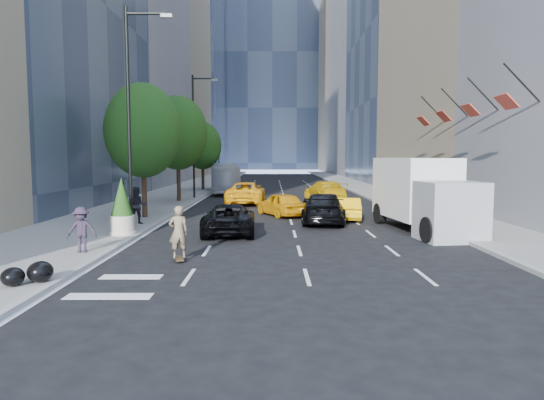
{
  "coord_description": "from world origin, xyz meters",
  "views": [
    {
      "loc": [
        -0.03,
        -18.06,
        3.56
      ],
      "look_at": [
        -0.04,
        3.61,
        1.6
      ],
      "focal_mm": 32.0,
      "sensor_mm": 36.0,
      "label": 1
    }
  ],
  "objects_px": {
    "city_bus": "(224,178)",
    "planter_shrub": "(122,207)",
    "box_truck": "(423,194)",
    "black_sedan_mercedes": "(323,208)",
    "skateboarder": "(179,236)",
    "black_sedan_lincoln": "(229,219)"
  },
  "relations": [
    {
      "from": "black_sedan_mercedes",
      "to": "box_truck",
      "type": "height_order",
      "value": "box_truck"
    },
    {
      "from": "box_truck",
      "to": "planter_shrub",
      "type": "height_order",
      "value": "box_truck"
    },
    {
      "from": "skateboarder",
      "to": "black_sedan_mercedes",
      "type": "height_order",
      "value": "skateboarder"
    },
    {
      "from": "skateboarder",
      "to": "box_truck",
      "type": "bearing_deg",
      "value": -163.22
    },
    {
      "from": "skateboarder",
      "to": "box_truck",
      "type": "relative_size",
      "value": 0.24
    },
    {
      "from": "city_bus",
      "to": "planter_shrub",
      "type": "bearing_deg",
      "value": -102.02
    },
    {
      "from": "black_sedan_mercedes",
      "to": "city_bus",
      "type": "relative_size",
      "value": 0.53
    },
    {
      "from": "box_truck",
      "to": "planter_shrub",
      "type": "xyz_separation_m",
      "value": [
        -13.76,
        -1.94,
        -0.43
      ]
    },
    {
      "from": "box_truck",
      "to": "skateboarder",
      "type": "bearing_deg",
      "value": -154.07
    },
    {
      "from": "skateboarder",
      "to": "box_truck",
      "type": "height_order",
      "value": "box_truck"
    },
    {
      "from": "skateboarder",
      "to": "box_truck",
      "type": "xyz_separation_m",
      "value": [
        10.36,
        6.76,
        0.88
      ]
    },
    {
      "from": "box_truck",
      "to": "black_sedan_mercedes",
      "type": "bearing_deg",
      "value": 141.39
    },
    {
      "from": "black_sedan_lincoln",
      "to": "city_bus",
      "type": "xyz_separation_m",
      "value": [
        -2.64,
        24.68,
        0.75
      ]
    },
    {
      "from": "black_sedan_lincoln",
      "to": "box_truck",
      "type": "bearing_deg",
      "value": -176.81
    },
    {
      "from": "black_sedan_lincoln",
      "to": "planter_shrub",
      "type": "height_order",
      "value": "planter_shrub"
    },
    {
      "from": "black_sedan_mercedes",
      "to": "box_truck",
      "type": "distance_m",
      "value": 5.3
    },
    {
      "from": "black_sedan_mercedes",
      "to": "box_truck",
      "type": "xyz_separation_m",
      "value": [
        4.45,
        -2.72,
        0.97
      ]
    },
    {
      "from": "black_sedan_mercedes",
      "to": "city_bus",
      "type": "distance_m",
      "value": 22.36
    },
    {
      "from": "skateboarder",
      "to": "black_sedan_mercedes",
      "type": "xyz_separation_m",
      "value": [
        5.91,
        9.48,
        -0.09
      ]
    },
    {
      "from": "black_sedan_lincoln",
      "to": "planter_shrub",
      "type": "xyz_separation_m",
      "value": [
        -4.6,
        -1.09,
        0.64
      ]
    },
    {
      "from": "skateboarder",
      "to": "black_sedan_lincoln",
      "type": "xyz_separation_m",
      "value": [
        1.2,
        5.91,
        -0.2
      ]
    },
    {
      "from": "box_truck",
      "to": "black_sedan_lincoln",
      "type": "bearing_deg",
      "value": 178.11
    }
  ]
}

